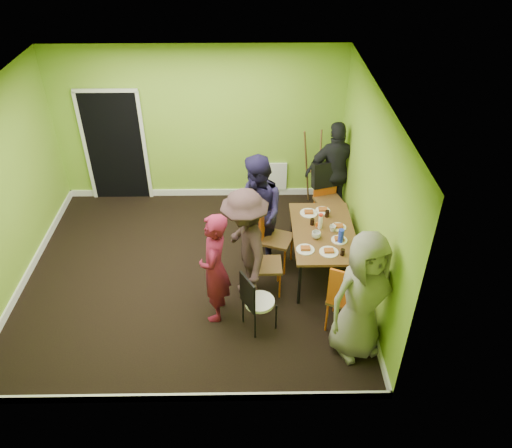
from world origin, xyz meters
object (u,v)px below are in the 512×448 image
at_px(dining_table, 323,234).
at_px(person_left_near, 245,247).
at_px(orange_bottle, 317,224).
at_px(person_standing, 215,268).
at_px(person_back_end, 335,171).
at_px(chair_front_end, 346,296).
at_px(easel, 318,170).
at_px(chair_back_end, 326,181).
at_px(chair_bentwood, 255,300).
at_px(person_front_end, 363,297).
at_px(chair_left_far, 271,232).
at_px(person_left_far, 258,212).
at_px(chair_left_near, 261,260).
at_px(blue_bottle, 341,236).
at_px(thermos, 320,222).

xyz_separation_m(dining_table, person_left_near, (-1.13, -0.49, 0.17)).
relative_size(orange_bottle, person_standing, 0.04).
height_order(dining_table, person_back_end, person_back_end).
bearing_deg(chair_front_end, easel, 114.66).
height_order(chair_back_end, chair_front_end, chair_back_end).
relative_size(dining_table, chair_bentwood, 1.64).
bearing_deg(person_left_near, person_back_end, 127.88).
distance_m(orange_bottle, person_front_end, 1.67).
bearing_deg(chair_left_far, dining_table, 95.46).
distance_m(chair_front_end, person_left_far, 1.87).
relative_size(chair_front_end, person_standing, 0.67).
bearing_deg(person_left_near, dining_table, 98.28).
height_order(chair_left_near, blue_bottle, chair_left_near).
distance_m(chair_bentwood, person_left_near, 0.75).
bearing_deg(dining_table, person_standing, -150.31).
distance_m(chair_bentwood, person_back_end, 3.01).
relative_size(person_left_far, person_front_end, 1.00).
xyz_separation_m(dining_table, blue_bottle, (0.20, -0.26, 0.16)).
height_order(person_left_near, person_front_end, person_front_end).
xyz_separation_m(chair_left_far, blue_bottle, (0.95, -0.46, 0.27)).
bearing_deg(chair_back_end, easel, -95.47).
distance_m(easel, person_left_far, 1.84).
bearing_deg(person_left_near, chair_left_near, 96.28).
bearing_deg(person_front_end, chair_left_far, 100.12).
relative_size(chair_left_far, chair_left_near, 1.06).
relative_size(chair_back_end, blue_bottle, 5.13).
xyz_separation_m(person_standing, person_back_end, (1.91, 2.38, 0.07)).
distance_m(chair_bentwood, person_front_end, 1.38).
height_order(chair_left_near, person_front_end, person_front_end).
height_order(chair_bentwood, blue_bottle, blue_bottle).
bearing_deg(orange_bottle, person_front_end, -77.84).
bearing_deg(person_back_end, blue_bottle, 77.32).
height_order(chair_back_end, person_left_far, person_left_far).
height_order(chair_left_far, chair_front_end, chair_front_end).
bearing_deg(thermos, blue_bottle, -54.45).
bearing_deg(thermos, dining_table, -61.13).
height_order(person_left_far, person_front_end, person_front_end).
height_order(easel, person_standing, person_standing).
xyz_separation_m(easel, person_back_end, (0.25, -0.26, 0.12)).
xyz_separation_m(person_back_end, person_front_end, (-0.12, -3.02, 0.02)).
bearing_deg(chair_front_end, chair_left_near, 167.45).
bearing_deg(chair_front_end, person_left_near, 175.39).
bearing_deg(chair_back_end, person_front_end, 74.47).
relative_size(chair_left_near, easel, 0.64).
distance_m(chair_left_near, person_left_near, 0.39).
bearing_deg(chair_front_end, person_back_end, 109.45).
bearing_deg(chair_front_end, chair_bentwood, -158.56).
bearing_deg(orange_bottle, chair_bentwood, -126.10).
height_order(easel, person_left_far, person_left_far).
xyz_separation_m(chair_bentwood, orange_bottle, (0.92, 1.26, 0.28)).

